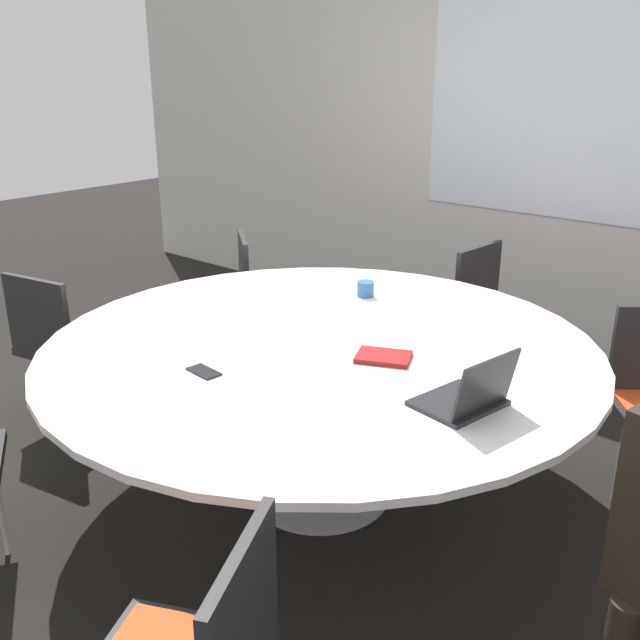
{
  "coord_description": "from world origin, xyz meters",
  "views": [
    {
      "loc": [
        1.77,
        -2.1,
        1.83
      ],
      "look_at": [
        0.0,
        0.0,
        0.83
      ],
      "focal_mm": 40.0,
      "sensor_mm": 36.0,
      "label": 1
    }
  ],
  "objects_px": {
    "laptop": "(469,395)",
    "spiral_notebook": "(384,357)",
    "chair_2": "(495,309)",
    "chair_3": "(265,290)",
    "chair_4": "(62,337)",
    "cell_phone": "(204,372)",
    "coffee_cup": "(366,289)"
  },
  "relations": [
    {
      "from": "chair_4",
      "to": "laptop",
      "type": "relative_size",
      "value": 2.62
    },
    {
      "from": "spiral_notebook",
      "to": "cell_phone",
      "type": "distance_m",
      "value": 0.7
    },
    {
      "from": "chair_2",
      "to": "coffee_cup",
      "type": "distance_m",
      "value": 0.95
    },
    {
      "from": "spiral_notebook",
      "to": "coffee_cup",
      "type": "height_order",
      "value": "coffee_cup"
    },
    {
      "from": "laptop",
      "to": "spiral_notebook",
      "type": "xyz_separation_m",
      "value": [
        -0.47,
        0.17,
        -0.04
      ]
    },
    {
      "from": "chair_3",
      "to": "laptop",
      "type": "relative_size",
      "value": 2.62
    },
    {
      "from": "chair_4",
      "to": "chair_3",
      "type": "bearing_deg",
      "value": 67.43
    },
    {
      "from": "chair_3",
      "to": "laptop",
      "type": "xyz_separation_m",
      "value": [
        1.96,
        -1.03,
        0.28
      ]
    },
    {
      "from": "laptop",
      "to": "chair_4",
      "type": "bearing_deg",
      "value": -74.16
    },
    {
      "from": "spiral_notebook",
      "to": "laptop",
      "type": "bearing_deg",
      "value": -19.76
    },
    {
      "from": "cell_phone",
      "to": "chair_3",
      "type": "bearing_deg",
      "value": 126.88
    },
    {
      "from": "spiral_notebook",
      "to": "cell_phone",
      "type": "bearing_deg",
      "value": -129.49
    },
    {
      "from": "chair_2",
      "to": "spiral_notebook",
      "type": "relative_size",
      "value": 3.33
    },
    {
      "from": "chair_4",
      "to": "coffee_cup",
      "type": "bearing_deg",
      "value": 27.63
    },
    {
      "from": "chair_3",
      "to": "chair_4",
      "type": "height_order",
      "value": "same"
    },
    {
      "from": "chair_3",
      "to": "cell_phone",
      "type": "relative_size",
      "value": 5.77
    },
    {
      "from": "chair_3",
      "to": "laptop",
      "type": "distance_m",
      "value": 2.23
    },
    {
      "from": "spiral_notebook",
      "to": "cell_phone",
      "type": "height_order",
      "value": "spiral_notebook"
    },
    {
      "from": "chair_4",
      "to": "cell_phone",
      "type": "relative_size",
      "value": 5.77
    },
    {
      "from": "coffee_cup",
      "to": "cell_phone",
      "type": "height_order",
      "value": "coffee_cup"
    },
    {
      "from": "spiral_notebook",
      "to": "chair_3",
      "type": "bearing_deg",
      "value": 150.0
    },
    {
      "from": "laptop",
      "to": "coffee_cup",
      "type": "distance_m",
      "value": 1.26
    },
    {
      "from": "chair_3",
      "to": "chair_4",
      "type": "bearing_deg",
      "value": -62.19
    },
    {
      "from": "chair_3",
      "to": "spiral_notebook",
      "type": "bearing_deg",
      "value": 9.35
    },
    {
      "from": "chair_2",
      "to": "chair_4",
      "type": "xyz_separation_m",
      "value": [
        -1.5,
        -1.83,
        0.0
      ]
    },
    {
      "from": "chair_2",
      "to": "chair_3",
      "type": "distance_m",
      "value": 1.38
    },
    {
      "from": "coffee_cup",
      "to": "laptop",
      "type": "bearing_deg",
      "value": -37.42
    },
    {
      "from": "chair_3",
      "to": "chair_4",
      "type": "xyz_separation_m",
      "value": [
        -0.25,
        -1.24,
        0.0
      ]
    },
    {
      "from": "spiral_notebook",
      "to": "coffee_cup",
      "type": "distance_m",
      "value": 0.8
    },
    {
      "from": "cell_phone",
      "to": "chair_4",
      "type": "bearing_deg",
      "value": 172.89
    },
    {
      "from": "laptop",
      "to": "coffee_cup",
      "type": "bearing_deg",
      "value": -116.96
    },
    {
      "from": "laptop",
      "to": "spiral_notebook",
      "type": "height_order",
      "value": "laptop"
    }
  ]
}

